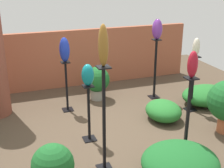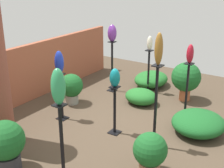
% 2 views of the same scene
% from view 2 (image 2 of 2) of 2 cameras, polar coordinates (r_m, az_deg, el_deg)
% --- Properties ---
extents(ground_plane, '(8.00, 8.00, 0.00)m').
position_cam_2_polar(ground_plane, '(6.08, 2.08, -7.69)').
color(ground_plane, '#4C3D2D').
extents(brick_wall_back, '(5.60, 0.12, 1.29)m').
position_cam_2_polar(brick_wall_back, '(7.33, -14.67, 2.10)').
color(brick_wall_back, '#9E5138').
rests_on(brick_wall_back, ground).
extents(pedestal_ivory, '(0.20, 0.20, 1.06)m').
position_cam_2_polar(pedestal_ivory, '(7.54, 6.67, 1.90)').
color(pedestal_ivory, black).
rests_on(pedestal_ivory, ground).
extents(pedestal_jade, '(0.20, 0.20, 1.16)m').
position_cam_2_polar(pedestal_jade, '(4.50, -9.13, -11.07)').
color(pedestal_jade, black).
rests_on(pedestal_jade, ground).
extents(pedestal_teal, '(0.20, 0.20, 0.92)m').
position_cam_2_polar(pedestal_teal, '(5.66, 0.54, -5.24)').
color(pedestal_teal, black).
rests_on(pedestal_teal, ground).
extents(pedestal_bronze, '(0.20, 0.20, 1.45)m').
position_cam_2_polar(pedestal_bronze, '(5.18, 7.95, -4.82)').
color(pedestal_bronze, black).
rests_on(pedestal_bronze, ground).
extents(pedestal_cobalt, '(0.20, 0.20, 0.96)m').
position_cam_2_polar(pedestal_cobalt, '(6.26, -9.23, -2.68)').
color(pedestal_cobalt, black).
rests_on(pedestal_cobalt, ground).
extents(pedestal_ruby, '(0.20, 0.20, 1.20)m').
position_cam_2_polar(pedestal_ruby, '(6.22, 13.44, -2.01)').
color(pedestal_ruby, black).
rests_on(pedestal_ruby, ground).
extents(pedestal_violet, '(0.20, 0.20, 1.24)m').
position_cam_2_polar(pedestal_violet, '(7.58, 0.02, 2.82)').
color(pedestal_violet, black).
rests_on(pedestal_violet, ground).
extents(art_vase_ivory, '(0.13, 0.13, 0.34)m').
position_cam_2_polar(art_vase_ivory, '(7.34, 6.91, 7.45)').
color(art_vase_ivory, beige).
rests_on(art_vase_ivory, pedestal_ivory).
extents(art_vase_jade, '(0.20, 0.19, 0.51)m').
position_cam_2_polar(art_vase_jade, '(4.11, -9.81, -0.49)').
color(art_vase_jade, '#2D9356').
rests_on(art_vase_jade, pedestal_jade).
extents(art_vase_teal, '(0.19, 0.18, 0.33)m').
position_cam_2_polar(art_vase_teal, '(5.40, 0.56, 1.16)').
color(art_vase_teal, '#0F727A').
rests_on(art_vase_teal, pedestal_teal).
extents(art_vase_bronze, '(0.12, 0.13, 0.51)m').
position_cam_2_polar(art_vase_bronze, '(4.84, 8.54, 6.35)').
color(art_vase_bronze, brown).
rests_on(art_vase_bronze, pedestal_bronze).
extents(art_vase_cobalt, '(0.19, 0.17, 0.45)m').
position_cam_2_polar(art_vase_cobalt, '(6.01, -9.63, 3.93)').
color(art_vase_cobalt, '#192D9E').
rests_on(art_vase_cobalt, pedestal_cobalt).
extents(art_vase_ruby, '(0.14, 0.13, 0.36)m').
position_cam_2_polar(art_vase_ruby, '(5.96, 14.09, 5.38)').
color(art_vase_ruby, maroon).
rests_on(art_vase_ruby, pedestal_ruby).
extents(art_vase_violet, '(0.20, 0.22, 0.40)m').
position_cam_2_polar(art_vase_violet, '(7.37, 0.02, 9.29)').
color(art_vase_violet, '#6B2D8C').
rests_on(art_vase_violet, pedestal_violet).
extents(potted_plant_front_right, '(0.67, 0.67, 0.89)m').
position_cam_2_polar(potted_plant_front_right, '(7.23, 13.39, 1.09)').
color(potted_plant_front_right, '#B25B38').
rests_on(potted_plant_front_right, ground).
extents(potted_plant_walkway_edge, '(0.51, 0.51, 0.66)m').
position_cam_2_polar(potted_plant_walkway_edge, '(4.65, 6.97, -12.21)').
color(potted_plant_walkway_edge, '#936B4C').
rests_on(potted_plant_walkway_edge, ground).
extents(potted_plant_near_pillar, '(0.59, 0.59, 0.81)m').
position_cam_2_polar(potted_plant_near_pillar, '(4.91, -18.94, -10.32)').
color(potted_plant_near_pillar, '#2D2D33').
rests_on(potted_plant_near_pillar, ground).
extents(potted_plant_mid_right, '(0.52, 0.52, 0.69)m').
position_cam_2_polar(potted_plant_mid_right, '(6.97, -7.44, -0.52)').
color(potted_plant_mid_right, gray).
rests_on(potted_plant_mid_right, ground).
extents(foliage_bed_west, '(1.00, 0.81, 0.37)m').
position_cam_2_polar(foliage_bed_west, '(8.07, 7.17, 0.89)').
color(foliage_bed_west, '#236B28').
rests_on(foliage_bed_west, ground).
extents(foliage_bed_center, '(0.62, 0.73, 0.34)m').
position_cam_2_polar(foliage_bed_center, '(7.00, 5.31, -2.29)').
color(foliage_bed_center, '#236B28').
rests_on(foliage_bed_center, ground).
extents(foliage_bed_rear, '(1.03, 0.97, 0.39)m').
position_cam_2_polar(foliage_bed_rear, '(5.99, 15.50, -6.86)').
color(foliage_bed_rear, '#195923').
rests_on(foliage_bed_rear, ground).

